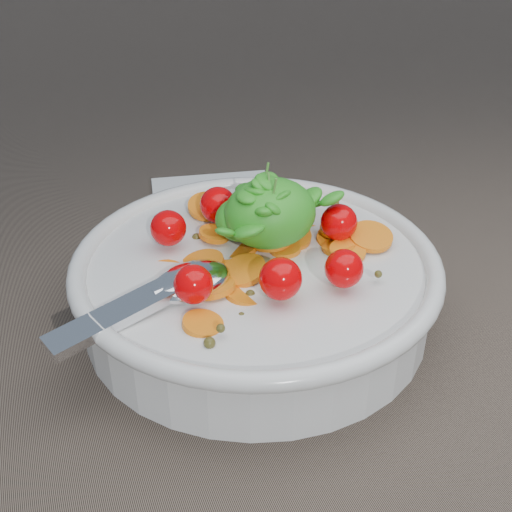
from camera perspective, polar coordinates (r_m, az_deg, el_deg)
name	(u,v)px	position (r m, az deg, el deg)	size (l,w,h in m)	color
ground	(291,315)	(0.56, 3.11, -5.23)	(6.00, 6.00, 0.00)	brown
bowl	(256,280)	(0.54, 0.00, -2.11)	(0.33, 0.30, 0.13)	silver
napkin	(215,198)	(0.75, -3.69, 5.15)	(0.14, 0.12, 0.01)	white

